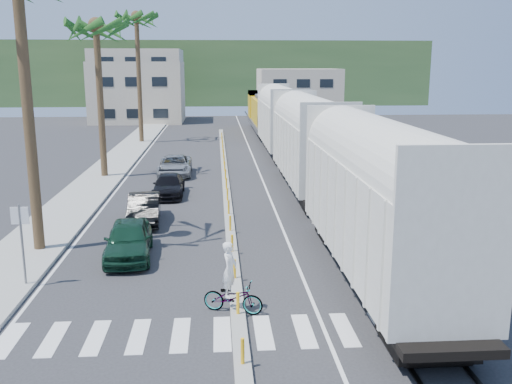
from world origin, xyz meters
TOP-DOWN VIEW (x-y plane):
  - ground at (0.00, 0.00)m, footprint 140.00×140.00m
  - sidewalk at (-8.50, 25.00)m, footprint 3.00×90.00m
  - rails at (5.00, 28.00)m, footprint 1.56×100.00m
  - median at (0.00, 19.96)m, footprint 0.45×60.00m
  - crosswalk at (0.00, -2.00)m, footprint 14.00×2.20m
  - lane_markings at (-2.15, 25.00)m, footprint 9.42×90.00m
  - freight_train at (5.00, 22.35)m, footprint 3.00×60.94m
  - palm_trees at (-8.10, 22.70)m, footprint 3.50×37.20m
  - street_sign at (-7.30, 2.00)m, footprint 0.60×0.08m
  - buildings at (-6.41, 71.66)m, footprint 38.00×27.00m
  - hillside at (0.00, 100.00)m, footprint 80.00×20.00m
  - car_lead at (-4.16, 4.97)m, footprint 2.41×4.71m
  - car_second at (-4.17, 10.19)m, footprint 2.09×4.48m
  - car_third at (-3.42, 16.01)m, footprint 1.83×4.37m
  - car_rear at (-3.50, 22.55)m, footprint 2.42×5.01m
  - cyclist at (-0.16, -0.56)m, footprint 1.88×2.35m

SIDE VIEW (x-z plane):
  - ground at x=0.00m, z-range 0.00..0.00m
  - lane_markings at x=-2.15m, z-range 0.00..0.01m
  - crosswalk at x=0.00m, z-range 0.00..0.01m
  - rails at x=5.00m, z-range 0.00..0.06m
  - sidewalk at x=-8.50m, z-range 0.00..0.15m
  - median at x=0.00m, z-range -0.34..0.51m
  - car_third at x=-3.42m, z-range 0.00..1.26m
  - car_rear at x=-3.50m, z-range 0.00..1.37m
  - car_second at x=-4.17m, z-range 0.00..1.41m
  - cyclist at x=-0.16m, z-range -0.43..1.88m
  - car_lead at x=-4.16m, z-range 0.00..1.52m
  - street_sign at x=-7.30m, z-range 0.47..3.47m
  - freight_train at x=5.00m, z-range -0.02..5.83m
  - buildings at x=-6.41m, z-range -0.64..9.36m
  - hillside at x=0.00m, z-range 0.00..12.00m
  - palm_trees at x=-8.10m, z-range 3.93..17.68m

